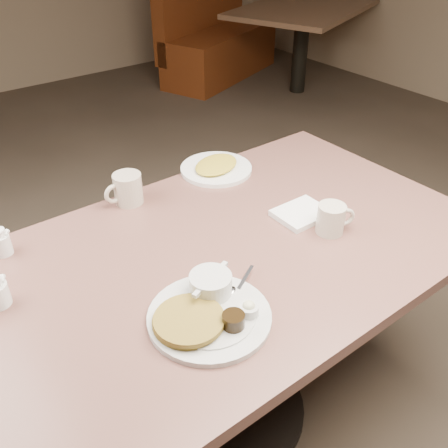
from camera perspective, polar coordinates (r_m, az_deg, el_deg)
room at (r=1.14m, az=0.67°, el=24.32°), size 7.04×8.04×2.84m
diner_table at (r=1.52m, az=0.46°, el=-7.85°), size 1.50×0.90×0.75m
main_plate at (r=1.19m, az=-1.94°, el=-9.80°), size 0.39×0.38×0.07m
coffee_mug_near at (r=1.48m, az=12.31°, el=0.64°), size 0.13×0.11×0.09m
napkin at (r=1.56m, az=8.93°, el=1.21°), size 0.16×0.13×0.02m
coffee_mug_far at (r=1.61m, az=-11.11°, el=3.98°), size 0.13×0.09×0.10m
creamer_right at (r=1.50m, az=-24.31°, el=-1.99°), size 0.07×0.05×0.08m
hash_plate at (r=1.79m, az=-0.91°, el=6.54°), size 0.34×0.34×0.04m
booth_back_right at (r=5.15m, az=-0.07°, el=21.01°), size 1.83×1.97×1.12m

